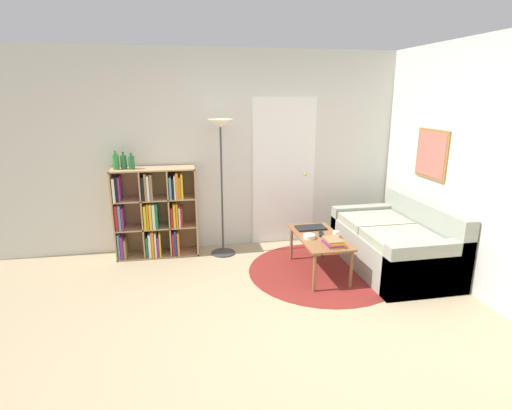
% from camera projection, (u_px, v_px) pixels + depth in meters
% --- Properties ---
extents(ground_plane, '(14.00, 14.00, 0.00)m').
position_uv_depth(ground_plane, '(297.00, 339.00, 3.44)').
color(ground_plane, tan).
extents(wall_back, '(7.05, 0.11, 2.60)m').
position_uv_depth(wall_back, '(250.00, 152.00, 5.35)').
color(wall_back, silver).
rests_on(wall_back, ground_plane).
extents(wall_right, '(0.08, 5.35, 2.60)m').
position_uv_depth(wall_right, '(442.00, 160.00, 4.59)').
color(wall_right, silver).
rests_on(wall_right, ground_plane).
extents(rug, '(1.76, 1.76, 0.01)m').
position_uv_depth(rug, '(323.00, 271.00, 4.75)').
color(rug, maroon).
rests_on(rug, ground_plane).
extents(bookshelf, '(1.03, 0.34, 1.15)m').
position_uv_depth(bookshelf, '(154.00, 213.00, 5.10)').
color(bookshelf, tan).
rests_on(bookshelf, ground_plane).
extents(floor_lamp, '(0.31, 0.31, 1.74)m').
position_uv_depth(floor_lamp, '(221.00, 146.00, 4.90)').
color(floor_lamp, '#333333').
rests_on(floor_lamp, ground_plane).
extents(couch, '(0.95, 1.57, 0.81)m').
position_uv_depth(couch, '(397.00, 245.00, 4.79)').
color(couch, gray).
rests_on(couch, ground_plane).
extents(coffee_table, '(0.49, 0.96, 0.46)m').
position_uv_depth(coffee_table, '(319.00, 240.00, 4.60)').
color(coffee_table, brown).
rests_on(coffee_table, ground_plane).
extents(laptop, '(0.36, 0.22, 0.02)m').
position_uv_depth(laptop, '(311.00, 228.00, 4.85)').
color(laptop, black).
rests_on(laptop, coffee_table).
extents(bowl, '(0.13, 0.13, 0.05)m').
position_uv_depth(bowl, '(309.00, 236.00, 4.52)').
color(bowl, silver).
rests_on(bowl, coffee_table).
extents(book_stack_on_table, '(0.19, 0.23, 0.08)m').
position_uv_depth(book_stack_on_table, '(333.00, 242.00, 4.29)').
color(book_stack_on_table, gold).
rests_on(book_stack_on_table, coffee_table).
extents(cup, '(0.07, 0.07, 0.08)m').
position_uv_depth(cup, '(336.00, 234.00, 4.54)').
color(cup, white).
rests_on(cup, coffee_table).
extents(remote, '(0.10, 0.18, 0.02)m').
position_uv_depth(remote, '(321.00, 234.00, 4.65)').
color(remote, black).
rests_on(remote, coffee_table).
extents(bottle_left, '(0.08, 0.08, 0.23)m').
position_uv_depth(bottle_left, '(116.00, 162.00, 4.84)').
color(bottle_left, '#2D8438').
rests_on(bottle_left, bookshelf).
extents(bottle_middle, '(0.07, 0.07, 0.21)m').
position_uv_depth(bottle_middle, '(124.00, 162.00, 4.87)').
color(bottle_middle, '#236633').
rests_on(bottle_middle, bookshelf).
extents(bottle_right, '(0.07, 0.07, 0.20)m').
position_uv_depth(bottle_right, '(132.00, 162.00, 4.86)').
color(bottle_right, '#236633').
rests_on(bottle_right, bookshelf).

